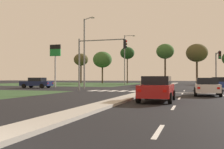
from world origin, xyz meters
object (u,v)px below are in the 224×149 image
at_px(car_blue_sixth, 222,84).
at_px(treeline_near, 81,60).
at_px(car_red_third, 157,89).
at_px(car_white_fifth, 207,86).
at_px(street_lamp_second, 85,50).
at_px(treeline_sixth, 197,53).
at_px(treeline_fourth, 165,52).
at_px(street_lamp_third, 125,57).
at_px(pedestrian_at_median, 164,80).
at_px(car_beige_second, 149,82).
at_px(treeline_second, 102,60).
at_px(car_navy_fourth, 37,83).
at_px(car_silver_near, 159,81).
at_px(fuel_price_totem, 55,56).
at_px(traffic_signal_far_right, 217,62).
at_px(traffic_signal_near_left, 96,54).
at_px(treeline_third, 127,53).

bearing_deg(car_blue_sixth, treeline_near, -136.40).
relative_size(car_red_third, car_blue_sixth, 1.01).
bearing_deg(car_white_fifth, street_lamp_second, 149.21).
bearing_deg(treeline_sixth, treeline_fourth, 175.06).
distance_m(car_white_fifth, street_lamp_second, 17.29).
xyz_separation_m(street_lamp_third, pedestrian_at_median, (8.83, -10.46, -4.55)).
relative_size(car_beige_second, treeline_second, 0.51).
bearing_deg(car_navy_fourth, street_lamp_third, -22.53).
bearing_deg(pedestrian_at_median, car_beige_second, 136.82).
distance_m(car_silver_near, street_lamp_third, 8.80).
distance_m(street_lamp_third, pedestrian_at_median, 14.42).
height_order(treeline_second, treeline_sixth, treeline_sixth).
distance_m(car_red_third, car_white_fifth, 7.34).
height_order(street_lamp_second, pedestrian_at_median, street_lamp_second).
height_order(car_white_fifth, street_lamp_second, street_lamp_second).
distance_m(car_blue_sixth, fuel_price_totem, 24.64).
bearing_deg(fuel_price_totem, street_lamp_third, 64.67).
relative_size(car_red_third, pedestrian_at_median, 2.70).
distance_m(street_lamp_second, treeline_fourth, 36.56).
distance_m(street_lamp_third, treeline_near, 22.68).
height_order(car_beige_second, traffic_signal_far_right, traffic_signal_far_right).
height_order(car_red_third, treeline_second, treeline_second).
xyz_separation_m(car_navy_fourth, treeline_fourth, (14.91, 34.17, 7.29)).
bearing_deg(traffic_signal_near_left, treeline_near, 115.59).
height_order(street_lamp_second, treeline_near, street_lamp_second).
bearing_deg(car_silver_near, car_white_fifth, 103.27).
height_order(treeline_near, treeline_second, treeline_second).
distance_m(car_silver_near, street_lamp_second, 26.13).
bearing_deg(traffic_signal_far_right, car_red_third, -103.90).
bearing_deg(traffic_signal_near_left, traffic_signal_far_right, 39.66).
relative_size(car_beige_second, car_navy_fourth, 0.95).
relative_size(car_navy_fourth, traffic_signal_far_right, 0.78).
xyz_separation_m(car_blue_sixth, treeline_third, (-19.62, 33.90, 7.12)).
xyz_separation_m(car_silver_near, street_lamp_third, (-6.45, -3.49, 4.86)).
relative_size(car_silver_near, treeline_near, 0.56).
relative_size(street_lamp_second, treeline_near, 1.10).
xyz_separation_m(car_red_third, street_lamp_second, (-11.13, 15.14, 4.30)).
bearing_deg(traffic_signal_near_left, car_silver_near, 83.79).
distance_m(car_silver_near, car_red_third, 40.36).
bearing_deg(car_white_fifth, car_navy_fourth, 155.65).
bearing_deg(traffic_signal_far_right, fuel_price_totem, -178.55).
xyz_separation_m(traffic_signal_near_left, traffic_signal_far_right, (13.19, 10.93, -0.49)).
distance_m(pedestrian_at_median, treeline_near, 36.68).
relative_size(car_blue_sixth, traffic_signal_near_left, 0.75).
distance_m(pedestrian_at_median, fuel_price_totem, 17.55).
xyz_separation_m(car_navy_fourth, car_blue_sixth, (24.76, 0.34, 0.02)).
distance_m(treeline_near, treeline_third, 13.66).
bearing_deg(street_lamp_second, treeline_near, 114.28).
height_order(car_red_third, car_navy_fourth, car_red_third).
height_order(fuel_price_totem, treeline_second, treeline_second).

